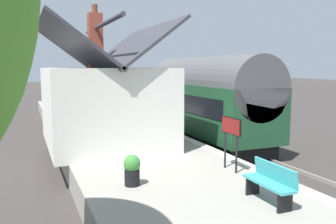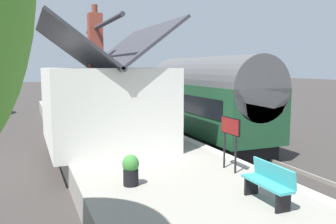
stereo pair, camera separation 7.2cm
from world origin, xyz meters
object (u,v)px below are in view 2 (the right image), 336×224
object	(u,v)px
bench_platform_end	(103,104)
planter_bench_left	(93,107)
planter_edge_near	(131,170)
bench_mid_platform	(112,109)
bench_near_building	(93,100)
train	(207,100)
lamp_post_platform	(103,76)
planter_corner_building	(92,98)
station_sign_board	(230,130)
planter_bench_right	(121,111)
station_building	(103,102)
bench_by_lamp	(269,182)

from	to	relation	value
bench_platform_end	planter_bench_left	bearing A→B (deg)	119.78
bench_platform_end	planter_edge_near	size ratio (longest dim) A/B	1.76
bench_platform_end	bench_mid_platform	bearing A→B (deg)	178.51
bench_near_building	bench_platform_end	xyz separation A→B (m)	(-3.20, -0.10, 0.00)
train	lamp_post_platform	distance (m)	10.96
train	planter_corner_building	bearing A→B (deg)	13.31
bench_near_building	station_sign_board	distance (m)	18.57
bench_mid_platform	planter_bench_right	world-z (taller)	bench_mid_platform
station_building	bench_by_lamp	xyz separation A→B (m)	(-7.63, -2.06, -1.15)
bench_near_building	bench_by_lamp	xyz separation A→B (m)	(-20.98, -0.09, 0.00)
bench_mid_platform	bench_near_building	bearing A→B (deg)	0.21
bench_mid_platform	bench_by_lamp	world-z (taller)	same
bench_near_building	bench_platform_end	distance (m)	3.20
bench_platform_end	planter_corner_building	size ratio (longest dim) A/B	1.57
bench_near_building	station_sign_board	bearing A→B (deg)	-178.10
lamp_post_platform	station_sign_board	distance (m)	17.19
bench_mid_platform	planter_edge_near	world-z (taller)	bench_mid_platform
train	lamp_post_platform	world-z (taller)	train
planter_edge_near	planter_bench_right	xyz separation A→B (m)	(12.66, -3.07, -0.11)
bench_by_lamp	planter_corner_building	distance (m)	22.68
bench_near_building	planter_bench_left	xyz separation A→B (m)	(-3.62, 0.64, -0.11)
bench_mid_platform	planter_edge_near	xyz separation A→B (m)	(-12.54, 2.45, -0.06)
planter_bench_left	bench_mid_platform	bearing A→B (deg)	-165.52
train	bench_mid_platform	world-z (taller)	train
station_building	planter_bench_right	xyz separation A→B (m)	(7.31, -2.61, -1.33)
bench_by_lamp	planter_bench_left	bearing A→B (deg)	2.39
station_building	planter_edge_near	world-z (taller)	station_building
bench_mid_platform	lamp_post_platform	distance (m)	5.15
station_building	bench_platform_end	world-z (taller)	station_building
planter_corner_building	lamp_post_platform	bearing A→B (deg)	-174.56
planter_edge_near	planter_bench_left	world-z (taller)	planter_edge_near
bench_by_lamp	planter_corner_building	size ratio (longest dim) A/B	1.57
planter_corner_building	planter_edge_near	distance (m)	20.59
planter_bench_left	station_sign_board	distance (m)	15.00
bench_near_building	bench_by_lamp	distance (m)	20.98
bench_mid_platform	planter_bench_right	bearing A→B (deg)	-79.22
station_building	planter_edge_near	distance (m)	5.51
train	station_sign_board	world-z (taller)	train
planter_corner_building	bench_platform_end	bearing A→B (deg)	178.06
bench_platform_end	planter_edge_near	bearing A→B (deg)	170.75
bench_near_building	planter_bench_right	size ratio (longest dim) A/B	1.39
planter_corner_building	station_building	bearing A→B (deg)	171.56
planter_edge_near	station_building	bearing A→B (deg)	-4.92
train	station_building	bearing A→B (deg)	104.76
train	planter_bench_right	distance (m)	6.62
bench_near_building	planter_corner_building	distance (m)	1.72
station_building	planter_edge_near	bearing A→B (deg)	175.08
planter_bench_left	station_building	bearing A→B (deg)	172.21
bench_mid_platform	planter_bench_left	size ratio (longest dim) A/B	1.97
station_building	bench_platform_end	size ratio (longest dim) A/B	4.44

